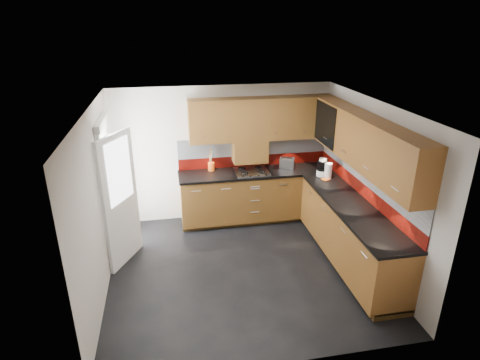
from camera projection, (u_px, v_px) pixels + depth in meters
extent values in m
cube|color=black|center=(242.00, 269.00, 5.92)|extent=(4.00, 3.80, 0.02)
cube|color=white|center=(243.00, 103.00, 4.99)|extent=(4.00, 3.80, 0.10)
cube|color=beige|center=(223.00, 153.00, 7.14)|extent=(4.00, 0.08, 2.64)
cube|color=beige|center=(279.00, 273.00, 3.79)|extent=(4.00, 0.08, 2.64)
cube|color=beige|center=(94.00, 206.00, 5.13)|extent=(0.08, 3.80, 2.64)
cube|color=beige|center=(374.00, 184.00, 5.80)|extent=(0.08, 3.80, 2.64)
cube|color=#5C3714|center=(257.00, 195.00, 7.20)|extent=(2.70, 0.60, 0.95)
cube|color=brown|center=(350.00, 234.00, 5.92)|extent=(0.60, 2.60, 0.95)
cube|color=#402B12|center=(256.00, 216.00, 7.39)|extent=(2.70, 0.54, 0.10)
cube|color=#402B12|center=(349.00, 258.00, 6.09)|extent=(0.54, 2.60, 0.10)
cube|color=black|center=(256.00, 172.00, 7.02)|extent=(2.72, 0.62, 0.04)
cube|color=black|center=(353.00, 207.00, 5.73)|extent=(0.62, 2.60, 0.04)
cube|color=maroon|center=(253.00, 160.00, 7.25)|extent=(2.70, 0.02, 0.20)
cube|color=silver|center=(254.00, 146.00, 7.14)|extent=(2.70, 0.02, 0.34)
cube|color=maroon|center=(363.00, 189.00, 6.03)|extent=(0.02, 3.20, 0.20)
cube|color=silver|center=(365.00, 173.00, 5.93)|extent=(0.02, 3.20, 0.34)
cube|color=#5C3714|center=(262.00, 119.00, 6.82)|extent=(2.50, 0.33, 0.72)
cube|color=brown|center=(365.00, 142.00, 5.55)|extent=(0.33, 2.87, 0.72)
cube|color=silver|center=(255.00, 134.00, 6.71)|extent=(1.80, 0.01, 0.16)
cube|color=silver|center=(352.00, 158.00, 5.57)|extent=(0.01, 2.00, 0.16)
cube|color=#5C3714|center=(250.00, 151.00, 7.00)|extent=(0.60, 0.33, 0.40)
cube|color=black|center=(325.00, 124.00, 6.46)|extent=(0.01, 0.80, 0.66)
cube|color=#FFD18C|center=(343.00, 123.00, 6.52)|extent=(0.01, 0.76, 0.64)
cube|color=black|center=(335.00, 123.00, 6.49)|extent=(0.29, 0.76, 0.01)
cylinder|color=black|center=(342.00, 120.00, 6.22)|extent=(0.07, 0.07, 0.16)
cylinder|color=black|center=(338.00, 118.00, 6.36)|extent=(0.07, 0.07, 0.16)
cylinder|color=white|center=(334.00, 116.00, 6.49)|extent=(0.07, 0.07, 0.16)
cylinder|color=black|center=(331.00, 114.00, 6.63)|extent=(0.07, 0.07, 0.16)
cube|color=white|center=(110.00, 191.00, 6.03)|extent=(0.06, 0.95, 2.04)
cube|color=white|center=(121.00, 201.00, 5.75)|extent=(0.42, 0.73, 1.98)
cube|color=white|center=(119.00, 171.00, 5.59)|extent=(0.28, 0.50, 0.90)
cube|color=silver|center=(252.00, 171.00, 6.98)|extent=(0.58, 0.50, 0.02)
torus|color=black|center=(245.00, 173.00, 6.84)|extent=(0.13, 0.13, 0.02)
torus|color=black|center=(262.00, 172.00, 6.89)|extent=(0.13, 0.13, 0.02)
torus|color=black|center=(242.00, 168.00, 7.06)|extent=(0.13, 0.13, 0.02)
torus|color=black|center=(258.00, 167.00, 7.11)|extent=(0.13, 0.13, 0.02)
cube|color=black|center=(255.00, 176.00, 6.76)|extent=(0.44, 0.04, 0.02)
cylinder|color=#E85915|center=(211.00, 167.00, 7.03)|extent=(0.12, 0.12, 0.15)
cylinder|color=brown|center=(211.00, 156.00, 6.97)|extent=(0.06, 0.02, 0.29)
cylinder|color=brown|center=(211.00, 157.00, 6.98)|extent=(0.05, 0.03, 0.27)
cylinder|color=brown|center=(210.00, 156.00, 6.97)|extent=(0.05, 0.04, 0.31)
cylinder|color=brown|center=(212.00, 158.00, 6.98)|extent=(0.04, 0.04, 0.25)
cylinder|color=brown|center=(210.00, 157.00, 6.96)|extent=(0.03, 0.05, 0.28)
cube|color=silver|center=(287.00, 163.00, 7.15)|extent=(0.30, 0.25, 0.18)
cube|color=black|center=(287.00, 158.00, 7.11)|extent=(0.19, 0.10, 0.01)
cube|color=black|center=(287.00, 157.00, 7.15)|extent=(0.19, 0.10, 0.01)
cylinder|color=white|center=(322.00, 173.00, 6.80)|extent=(0.19, 0.19, 0.10)
cylinder|color=black|center=(323.00, 165.00, 6.75)|extent=(0.18, 0.18, 0.17)
cylinder|color=white|center=(323.00, 160.00, 6.71)|extent=(0.13, 0.13, 0.04)
cylinder|color=white|center=(328.00, 171.00, 6.68)|extent=(0.13, 0.13, 0.26)
cube|color=orange|center=(326.00, 179.00, 6.65)|extent=(0.16, 0.15, 0.01)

